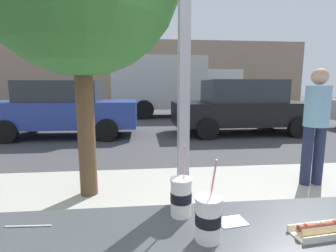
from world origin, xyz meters
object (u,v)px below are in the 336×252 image
box_truck (173,85)px  pedestrian (316,120)px  hotdog_tray_near (321,229)px  parked_car_black (242,107)px  soda_cup_right (181,196)px  parked_car_blue (64,108)px  soda_cup_left (208,218)px

box_truck → pedestrian: (0.84, -9.70, -0.54)m
hotdog_tray_near → box_truck: (0.85, 12.07, 0.65)m
parked_car_black → pedestrian: (-0.85, -4.70, 0.20)m
soda_cup_right → hotdog_tray_near: soda_cup_right is taller
hotdog_tray_near → parked_car_black: size_ratio=0.05×
parked_car_blue → pedestrian: 6.70m
soda_cup_left → pedestrian: pedestrian is taller
parked_car_blue → hotdog_tray_near: bearing=-66.5°
soda_cup_left → soda_cup_right: soda_cup_right is taller
soda_cup_left → soda_cup_right: bearing=111.0°
hotdog_tray_near → pedestrian: 2.91m
pedestrian → box_truck: bearing=94.9°
soda_cup_left → parked_car_black: parked_car_black is taller
pedestrian → soda_cup_left: bearing=-132.3°
pedestrian → hotdog_tray_near: bearing=-125.5°
soda_cup_left → parked_car_black: 7.67m
soda_cup_left → box_truck: box_truck is taller
soda_cup_left → hotdog_tray_near: 0.46m
hotdog_tray_near → pedestrian: (1.69, 2.37, 0.11)m
soda_cup_left → pedestrian: size_ratio=0.20×
parked_car_black → hotdog_tray_near: bearing=-109.7°
box_truck → parked_car_blue: bearing=-128.2°
soda_cup_right → pedestrian: size_ratio=0.20×
parked_car_blue → pedestrian: bearing=-44.6°
soda_cup_left → soda_cup_right: (-0.07, 0.20, 0.00)m
soda_cup_left → parked_car_blue: (-2.62, 7.06, -0.17)m
hotdog_tray_near → pedestrian: pedestrian is taller
soda_cup_right → parked_car_blue: size_ratio=0.08×
parked_car_black → box_truck: 5.32m
soda_cup_right → pedestrian: pedestrian is taller
parked_car_blue → box_truck: bearing=51.8°
parked_car_blue → parked_car_black: size_ratio=0.96×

